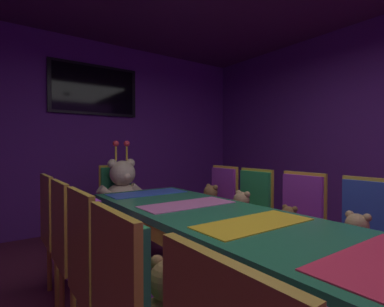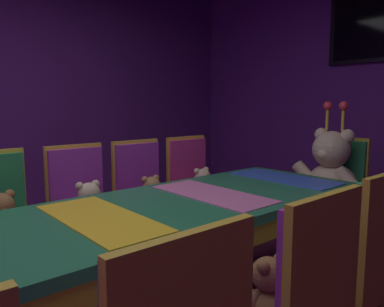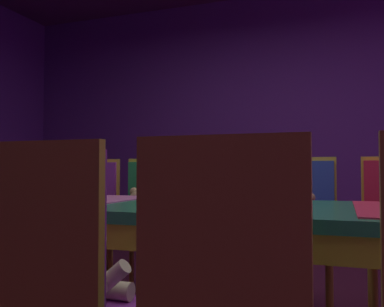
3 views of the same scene
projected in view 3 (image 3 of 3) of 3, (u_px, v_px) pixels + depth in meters
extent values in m
cube|color=#59267F|center=(291.00, 123.00, 4.41)|extent=(0.12, 6.40, 2.80)
cube|color=#26724C|center=(228.00, 210.00, 1.94)|extent=(0.90, 3.35, 0.05)
cube|color=gold|center=(228.00, 227.00, 1.94)|extent=(0.88, 3.28, 0.10)
cylinder|color=#4C3826|center=(24.00, 253.00, 2.80)|extent=(0.07, 0.07, 0.69)
cube|color=yellow|center=(228.00, 204.00, 1.94)|extent=(0.77, 0.32, 0.01)
cube|color=pink|center=(96.00, 200.00, 2.18)|extent=(0.77, 0.32, 0.01)
cube|color=#268C4C|center=(222.00, 254.00, 0.97)|extent=(0.05, 0.38, 0.50)
cube|color=gold|center=(219.00, 255.00, 0.95)|extent=(0.03, 0.41, 0.55)
ellipsoid|color=olive|center=(240.00, 302.00, 1.13)|extent=(0.19, 0.19, 0.15)
sphere|color=olive|center=(241.00, 250.00, 1.15)|extent=(0.15, 0.15, 0.15)
sphere|color=#AE7747|center=(245.00, 251.00, 1.20)|extent=(0.06, 0.06, 0.06)
sphere|color=olive|center=(220.00, 229.00, 1.16)|extent=(0.06, 0.06, 0.06)
sphere|color=olive|center=(261.00, 231.00, 1.12)|extent=(0.06, 0.06, 0.06)
cylinder|color=olive|center=(211.00, 289.00, 1.20)|extent=(0.05, 0.14, 0.13)
cylinder|color=olive|center=(278.00, 296.00, 1.14)|extent=(0.05, 0.14, 0.13)
cylinder|color=olive|center=(233.00, 306.00, 1.27)|extent=(0.07, 0.14, 0.07)
cube|color=purple|center=(43.00, 239.00, 1.17)|extent=(0.05, 0.38, 0.50)
cube|color=gold|center=(38.00, 240.00, 1.15)|extent=(0.03, 0.41, 0.55)
ellipsoid|color=beige|center=(80.00, 283.00, 1.34)|extent=(0.19, 0.19, 0.15)
sphere|color=beige|center=(83.00, 240.00, 1.36)|extent=(0.15, 0.15, 0.15)
sphere|color=#FDDCAD|center=(92.00, 241.00, 1.40)|extent=(0.06, 0.06, 0.06)
sphere|color=beige|center=(66.00, 222.00, 1.36)|extent=(0.06, 0.06, 0.06)
sphere|color=beige|center=(96.00, 224.00, 1.33)|extent=(0.06, 0.06, 0.06)
cylinder|color=beige|center=(63.00, 273.00, 1.41)|extent=(0.05, 0.13, 0.12)
cylinder|color=beige|center=(112.00, 278.00, 1.34)|extent=(0.05, 0.13, 0.12)
cylinder|color=beige|center=(88.00, 287.00, 1.47)|extent=(0.06, 0.14, 0.06)
cylinder|color=beige|center=(113.00, 290.00, 1.43)|extent=(0.06, 0.14, 0.06)
cylinder|color=gold|center=(371.00, 284.00, 2.54)|extent=(0.04, 0.04, 0.42)
cylinder|color=gold|center=(375.00, 299.00, 2.24)|extent=(0.04, 0.04, 0.42)
cube|color=#2D47B2|center=(302.00, 246.00, 2.53)|extent=(0.40, 0.40, 0.04)
cube|color=#2D47B2|center=(304.00, 199.00, 2.71)|extent=(0.05, 0.38, 0.50)
cube|color=gold|center=(304.00, 199.00, 2.73)|extent=(0.03, 0.41, 0.55)
cylinder|color=gold|center=(279.00, 276.00, 2.73)|extent=(0.04, 0.04, 0.42)
cylinder|color=gold|center=(330.00, 280.00, 2.62)|extent=(0.04, 0.04, 0.42)
cylinder|color=gold|center=(271.00, 289.00, 2.43)|extent=(0.04, 0.04, 0.42)
cylinder|color=gold|center=(329.00, 295.00, 2.32)|extent=(0.04, 0.04, 0.42)
ellipsoid|color=tan|center=(301.00, 229.00, 2.54)|extent=(0.19, 0.19, 0.15)
sphere|color=tan|center=(301.00, 207.00, 2.53)|extent=(0.15, 0.15, 0.15)
sphere|color=tan|center=(300.00, 210.00, 2.48)|extent=(0.06, 0.06, 0.06)
sphere|color=tan|center=(311.00, 198.00, 2.53)|extent=(0.06, 0.06, 0.06)
sphere|color=tan|center=(292.00, 197.00, 2.56)|extent=(0.06, 0.06, 0.06)
cylinder|color=tan|center=(317.00, 228.00, 2.47)|extent=(0.05, 0.13, 0.12)
cylinder|color=tan|center=(285.00, 227.00, 2.53)|extent=(0.05, 0.13, 0.12)
cylinder|color=tan|center=(308.00, 241.00, 2.40)|extent=(0.06, 0.14, 0.06)
cylinder|color=tan|center=(291.00, 240.00, 2.44)|extent=(0.06, 0.14, 0.06)
cube|color=purple|center=(215.00, 240.00, 2.74)|extent=(0.40, 0.40, 0.04)
cube|color=purple|center=(222.00, 197.00, 2.92)|extent=(0.05, 0.38, 0.50)
cube|color=gold|center=(223.00, 197.00, 2.94)|extent=(0.03, 0.41, 0.55)
cylinder|color=gold|center=(200.00, 268.00, 2.93)|extent=(0.04, 0.04, 0.42)
cylinder|color=gold|center=(244.00, 272.00, 2.82)|extent=(0.04, 0.04, 0.42)
cylinder|color=gold|center=(183.00, 280.00, 2.63)|extent=(0.04, 0.04, 0.42)
cylinder|color=gold|center=(233.00, 284.00, 2.52)|extent=(0.04, 0.04, 0.42)
ellipsoid|color=brown|center=(215.00, 227.00, 2.74)|extent=(0.16, 0.16, 0.13)
sphere|color=brown|center=(214.00, 209.00, 2.73)|extent=(0.13, 0.13, 0.13)
sphere|color=#99663C|center=(212.00, 211.00, 2.69)|extent=(0.05, 0.05, 0.05)
sphere|color=brown|center=(222.00, 202.00, 2.73)|extent=(0.05, 0.05, 0.05)
sphere|color=brown|center=(208.00, 201.00, 2.76)|extent=(0.05, 0.05, 0.05)
cylinder|color=brown|center=(225.00, 226.00, 2.68)|extent=(0.04, 0.11, 0.11)
cylinder|color=brown|center=(202.00, 225.00, 2.74)|extent=(0.04, 0.11, 0.11)
cylinder|color=brown|center=(217.00, 236.00, 2.63)|extent=(0.05, 0.12, 0.05)
cylinder|color=brown|center=(204.00, 235.00, 2.66)|extent=(0.05, 0.12, 0.05)
cube|color=#268C4C|center=(141.00, 237.00, 2.89)|extent=(0.40, 0.40, 0.04)
cube|color=#268C4C|center=(153.00, 196.00, 3.07)|extent=(0.05, 0.38, 0.50)
cube|color=gold|center=(154.00, 196.00, 3.09)|extent=(0.03, 0.41, 0.55)
cylinder|color=gold|center=(132.00, 263.00, 3.09)|extent=(0.04, 0.04, 0.42)
cylinder|color=gold|center=(172.00, 267.00, 2.98)|extent=(0.04, 0.04, 0.42)
cylinder|color=gold|center=(109.00, 274.00, 2.79)|extent=(0.04, 0.04, 0.42)
cylinder|color=gold|center=(152.00, 278.00, 2.68)|extent=(0.04, 0.04, 0.42)
ellipsoid|color=tan|center=(141.00, 221.00, 2.90)|extent=(0.20, 0.20, 0.16)
sphere|color=tan|center=(140.00, 201.00, 2.88)|extent=(0.16, 0.16, 0.16)
sphere|color=tan|center=(137.00, 203.00, 2.83)|extent=(0.06, 0.06, 0.06)
sphere|color=tan|center=(149.00, 192.00, 2.88)|extent=(0.06, 0.06, 0.06)
sphere|color=tan|center=(134.00, 192.00, 2.92)|extent=(0.06, 0.06, 0.06)
cylinder|color=tan|center=(152.00, 220.00, 2.82)|extent=(0.05, 0.14, 0.13)
cylinder|color=tan|center=(126.00, 219.00, 2.89)|extent=(0.05, 0.14, 0.13)
cylinder|color=tan|center=(140.00, 232.00, 2.75)|extent=(0.07, 0.15, 0.07)
cylinder|color=tan|center=(126.00, 231.00, 2.79)|extent=(0.07, 0.15, 0.07)
cube|color=purple|center=(81.00, 232.00, 3.10)|extent=(0.40, 0.40, 0.04)
cube|color=purple|center=(95.00, 194.00, 3.28)|extent=(0.05, 0.38, 0.50)
cube|color=gold|center=(96.00, 194.00, 3.30)|extent=(0.03, 0.41, 0.55)
cylinder|color=gold|center=(75.00, 258.00, 3.29)|extent=(0.04, 0.04, 0.42)
cylinder|color=gold|center=(111.00, 261.00, 3.19)|extent=(0.04, 0.04, 0.42)
cylinder|color=gold|center=(48.00, 266.00, 2.99)|extent=(0.04, 0.04, 0.42)
cylinder|color=gold|center=(86.00, 270.00, 2.88)|extent=(0.04, 0.04, 0.42)
ellipsoid|color=olive|center=(81.00, 217.00, 3.10)|extent=(0.20, 0.20, 0.16)
sphere|color=olive|center=(80.00, 198.00, 3.09)|extent=(0.16, 0.16, 0.16)
sphere|color=#AE7747|center=(75.00, 200.00, 3.04)|extent=(0.06, 0.06, 0.06)
sphere|color=olive|center=(88.00, 190.00, 3.09)|extent=(0.06, 0.06, 0.06)
sphere|color=olive|center=(74.00, 189.00, 3.13)|extent=(0.06, 0.06, 0.06)
cylinder|color=olive|center=(89.00, 216.00, 3.03)|extent=(0.06, 0.14, 0.13)
cylinder|color=olive|center=(66.00, 215.00, 3.10)|extent=(0.06, 0.14, 0.13)
cylinder|color=olive|center=(76.00, 227.00, 2.96)|extent=(0.07, 0.15, 0.07)
cylinder|color=olive|center=(64.00, 227.00, 2.99)|extent=(0.07, 0.15, 0.07)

